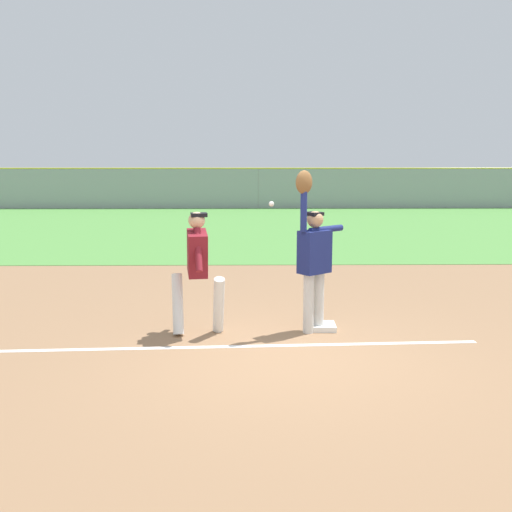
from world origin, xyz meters
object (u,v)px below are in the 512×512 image
at_px(parked_car_blue, 225,190).
at_px(fielder, 313,254).
at_px(parked_car_tan, 337,189).
at_px(runner, 197,264).
at_px(baseball, 271,204).
at_px(first_base, 322,326).
at_px(parked_car_green, 130,189).

bearing_deg(parked_car_blue, fielder, -83.82).
height_order(parked_car_blue, parked_car_tan, same).
bearing_deg(runner, baseball, 12.89).
relative_size(first_base, parked_car_tan, 0.09).
distance_m(baseball, parked_car_blue, 24.40).
bearing_deg(parked_car_green, first_base, -76.89).
distance_m(fielder, runner, 1.62).
bearing_deg(fielder, first_base, -92.33).
xyz_separation_m(fielder, baseball, (-0.58, 0.32, 0.67)).
bearing_deg(fielder, parked_car_green, -21.50).
xyz_separation_m(runner, parked_car_blue, (-0.54, 24.73, -0.32)).
height_order(fielder, runner, fielder).
distance_m(first_base, baseball, 1.91).
bearing_deg(runner, first_base, -2.33).
relative_size(fielder, runner, 1.33).
relative_size(first_base, runner, 0.22).
bearing_deg(first_base, baseball, 163.78).
relative_size(fielder, baseball, 30.81).
bearing_deg(parked_car_blue, parked_car_tan, 5.95).
xyz_separation_m(baseball, parked_car_tan, (4.78, 24.85, -1.12)).
height_order(runner, parked_car_tan, runner).
bearing_deg(parked_car_green, parked_car_blue, -9.71).
height_order(first_base, parked_car_blue, parked_car_blue).
height_order(parked_car_green, parked_car_tan, same).
relative_size(fielder, parked_car_green, 0.50).
relative_size(parked_car_blue, parked_car_tan, 1.00).
bearing_deg(baseball, fielder, -29.39).
distance_m(first_base, parked_car_tan, 25.39).
height_order(first_base, parked_car_tan, parked_car_tan).
bearing_deg(parked_car_blue, first_base, -83.44).
bearing_deg(parked_car_green, fielder, -77.28).
bearing_deg(parked_car_tan, fielder, -98.20).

